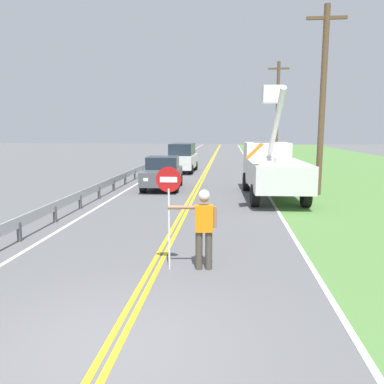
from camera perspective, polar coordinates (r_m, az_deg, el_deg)
ground_plane at (r=6.20m, az=-11.62°, el=-21.40°), size 160.00×160.00×0.00m
centerline_yellow_left at (r=25.35m, az=1.35°, el=2.11°), size 0.11×110.00×0.01m
centerline_yellow_right at (r=25.33m, az=1.76°, el=2.10°), size 0.11×110.00×0.01m
edge_line_right at (r=25.36m, az=9.70°, el=1.98°), size 0.12×110.00×0.01m
edge_line_left at (r=25.82m, az=-6.45°, el=2.18°), size 0.12×110.00×0.01m
flagger_worker at (r=8.68m, az=1.70°, el=-4.75°), size 1.08×0.27×1.83m
stop_sign_paddle at (r=8.56m, az=-3.43°, el=-0.43°), size 0.56×0.04×2.33m
utility_bucket_truck at (r=18.58m, az=11.64°, el=3.66°), size 2.67×6.89×5.16m
oncoming_sedan_nearest at (r=20.70m, az=-4.36°, el=2.79°), size 2.06×4.18×1.70m
oncoming_suv_second at (r=28.77m, az=-1.43°, el=5.07°), size 2.01×4.65×2.10m
utility_pole_near at (r=19.57m, az=18.64°, el=12.85°), size 1.80×0.28×8.71m
utility_pole_mid at (r=35.55m, az=12.42°, el=11.42°), size 1.80×0.28×8.91m
guardrail_left_shoulder at (r=21.39m, az=-10.59°, el=2.02°), size 0.10×32.00×0.71m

